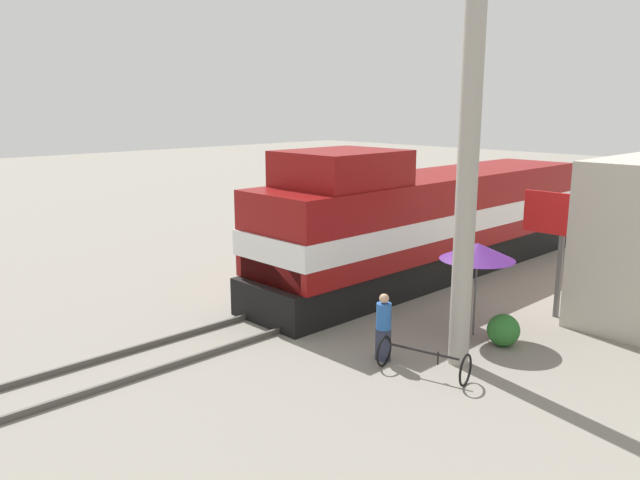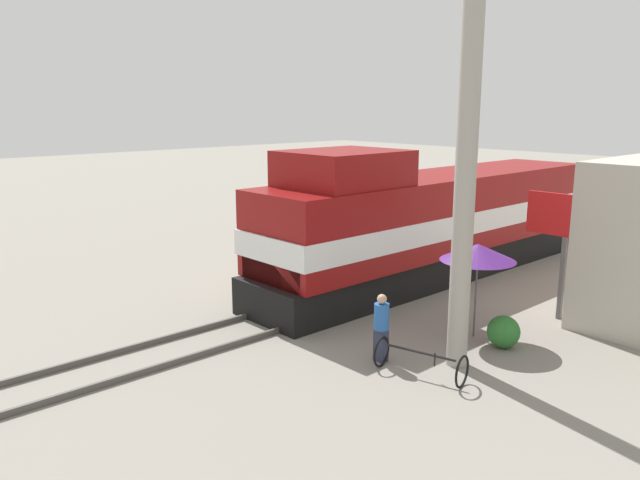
% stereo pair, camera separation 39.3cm
% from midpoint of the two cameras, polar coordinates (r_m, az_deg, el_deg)
% --- Properties ---
extents(ground_plane, '(120.00, 120.00, 0.00)m').
position_cam_midpoint_polar(ground_plane, '(17.81, -1.39, -6.49)').
color(ground_plane, gray).
extents(rail_near, '(0.08, 36.21, 0.15)m').
position_cam_midpoint_polar(rail_near, '(18.30, -2.92, -5.74)').
color(rail_near, '#4C4742').
rests_on(rail_near, ground_plane).
extents(rail_far, '(0.08, 36.21, 0.15)m').
position_cam_midpoint_polar(rail_far, '(17.29, 0.23, -6.81)').
color(rail_far, '#4C4742').
rests_on(rail_far, ground_plane).
extents(locomotive, '(2.96, 14.96, 4.47)m').
position_cam_midpoint_polar(locomotive, '(21.09, 9.09, 1.66)').
color(locomotive, black).
rests_on(locomotive, ground_plane).
extents(utility_pole, '(1.80, 0.46, 10.82)m').
position_cam_midpoint_polar(utility_pole, '(13.56, 12.75, 10.81)').
color(utility_pole, '#9E998E').
rests_on(utility_pole, ground_plane).
extents(vendor_umbrella, '(1.86, 1.86, 2.40)m').
position_cam_midpoint_polar(vendor_umbrella, '(15.83, 13.52, -1.02)').
color(vendor_umbrella, '#4C4C4C').
rests_on(vendor_umbrella, ground_plane).
extents(billboard_sign, '(2.28, 0.12, 3.43)m').
position_cam_midpoint_polar(billboard_sign, '(17.83, 20.77, 1.43)').
color(billboard_sign, '#595959').
rests_on(billboard_sign, ground_plane).
extents(shrub_cluster, '(0.79, 0.79, 0.79)m').
position_cam_midpoint_polar(shrub_cluster, '(15.81, 15.74, -7.94)').
color(shrub_cluster, '#2D722D').
rests_on(shrub_cluster, ground_plane).
extents(person_bystander, '(0.34, 0.34, 1.59)m').
position_cam_midpoint_polar(person_bystander, '(14.29, 5.04, -7.75)').
color(person_bystander, '#2D3347').
rests_on(person_bystander, ground_plane).
extents(bicycle, '(2.04, 1.14, 0.70)m').
position_cam_midpoint_polar(bicycle, '(13.80, 8.61, -10.79)').
color(bicycle, black).
rests_on(bicycle, ground_plane).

